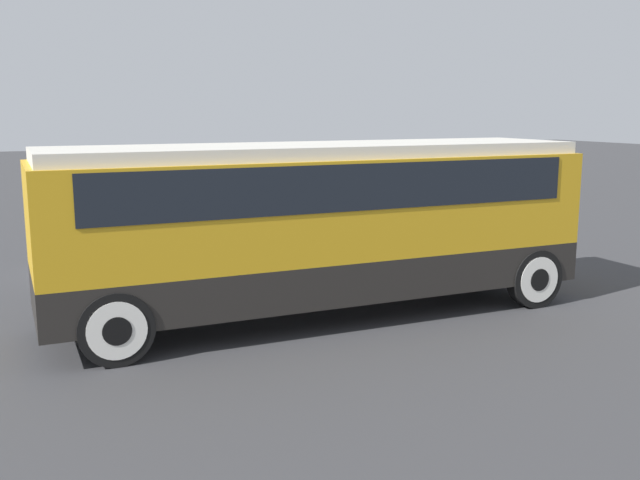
% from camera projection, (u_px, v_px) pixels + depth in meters
% --- Properties ---
extents(ground_plane, '(120.00, 120.00, 0.00)m').
position_uv_depth(ground_plane, '(320.00, 315.00, 13.28)').
color(ground_plane, '#38383A').
extents(tour_bus, '(9.90, 2.64, 3.17)m').
position_uv_depth(tour_bus, '(325.00, 213.00, 12.98)').
color(tour_bus, black).
rests_on(tour_bus, ground_plane).
extents(parked_car_near, '(4.45, 1.83, 1.39)m').
position_uv_depth(parked_car_near, '(365.00, 221.00, 20.08)').
color(parked_car_near, maroon).
rests_on(parked_car_near, ground_plane).
extents(parked_car_mid, '(4.18, 1.84, 1.48)m').
position_uv_depth(parked_car_mid, '(147.00, 236.00, 17.41)').
color(parked_car_mid, '#BCBCC1').
rests_on(parked_car_mid, ground_plane).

